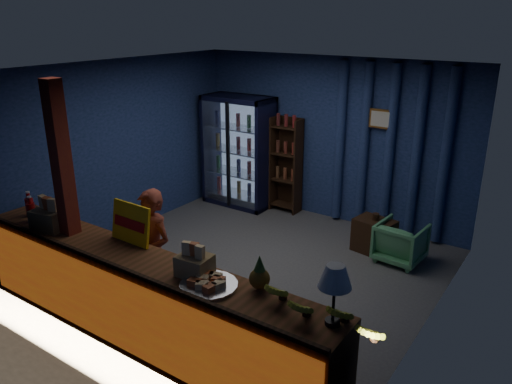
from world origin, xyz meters
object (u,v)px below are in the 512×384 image
(pastry_tray, at_px, (209,284))
(table_lamp, at_px, (335,279))
(green_chair, at_px, (401,242))
(shopkeeper, at_px, (153,252))

(pastry_tray, bearing_deg, table_lamp, 5.23)
(green_chair, bearing_deg, pastry_tray, 83.11)
(pastry_tray, distance_m, table_lamp, 1.20)
(green_chair, xyz_separation_m, table_lamp, (0.49, -3.13, 1.07))
(green_chair, relative_size, table_lamp, 1.21)
(shopkeeper, height_order, pastry_tray, shopkeeper)
(shopkeeper, xyz_separation_m, table_lamp, (2.37, -0.42, 0.63))
(green_chair, distance_m, table_lamp, 3.34)
(pastry_tray, bearing_deg, shopkeeper, 157.16)
(shopkeeper, bearing_deg, table_lamp, -4.51)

